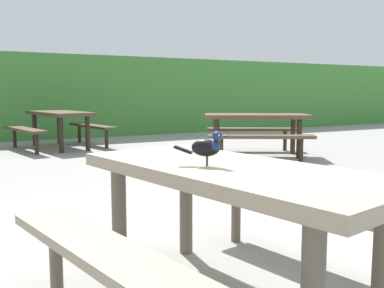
% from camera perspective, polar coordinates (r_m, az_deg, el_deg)
% --- Properties ---
extents(ground_plane, '(60.00, 60.00, 0.00)m').
position_cam_1_polar(ground_plane, '(2.74, 10.48, -17.47)').
color(ground_plane, gray).
extents(hedge_wall, '(28.00, 2.35, 2.04)m').
position_cam_1_polar(hedge_wall, '(11.97, -20.59, 5.86)').
color(hedge_wall, '#428438').
rests_on(hedge_wall, ground).
extents(picnic_table_foreground, '(1.99, 2.01, 0.74)m').
position_cam_1_polar(picnic_table_foreground, '(2.32, 5.05, -7.31)').
color(picnic_table_foreground, gray).
rests_on(picnic_table_foreground, ground).
extents(bird_grackle, '(0.23, 0.21, 0.18)m').
position_cam_1_polar(bird_grackle, '(2.24, 2.06, -0.33)').
color(bird_grackle, black).
rests_on(bird_grackle, picnic_table_foreground).
extents(picnic_table_mid_left, '(2.32, 2.31, 0.74)m').
position_cam_1_polar(picnic_table_mid_left, '(7.75, 8.40, 2.52)').
color(picnic_table_mid_left, brown).
rests_on(picnic_table_mid_left, ground).
extents(picnic_table_mid_right, '(1.97, 1.99, 0.74)m').
position_cam_1_polar(picnic_table_mid_right, '(9.15, -16.94, 2.94)').
color(picnic_table_mid_right, '#473828').
rests_on(picnic_table_mid_right, ground).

